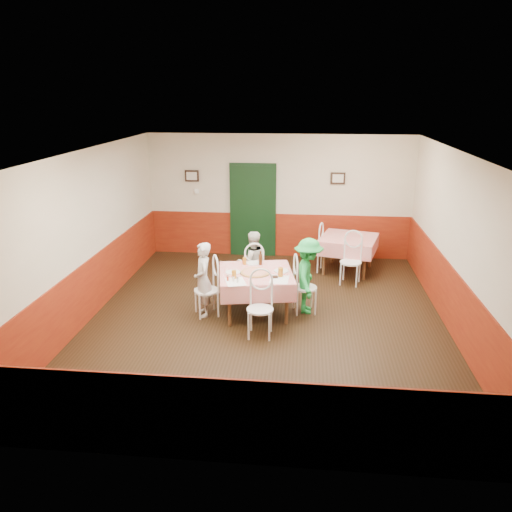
# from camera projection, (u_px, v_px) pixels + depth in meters

# --- Properties ---
(floor) EXTENTS (7.00, 7.00, 0.00)m
(floor) POSITION_uv_depth(u_px,v_px,m) (266.00, 319.00, 8.50)
(floor) COLOR black
(floor) RESTS_ON ground
(ceiling) EXTENTS (7.00, 7.00, 0.00)m
(ceiling) POSITION_uv_depth(u_px,v_px,m) (268.00, 152.00, 7.62)
(ceiling) COLOR white
(ceiling) RESTS_ON back_wall
(back_wall) EXTENTS (6.00, 0.10, 2.80)m
(back_wall) POSITION_uv_depth(u_px,v_px,m) (279.00, 197.00, 11.36)
(back_wall) COLOR beige
(back_wall) RESTS_ON ground
(front_wall) EXTENTS (6.00, 0.10, 2.80)m
(front_wall) POSITION_uv_depth(u_px,v_px,m) (237.00, 344.00, 4.75)
(front_wall) COLOR beige
(front_wall) RESTS_ON ground
(left_wall) EXTENTS (0.10, 7.00, 2.80)m
(left_wall) POSITION_uv_depth(u_px,v_px,m) (89.00, 235.00, 8.35)
(left_wall) COLOR beige
(left_wall) RESTS_ON ground
(right_wall) EXTENTS (0.10, 7.00, 2.80)m
(right_wall) POSITION_uv_depth(u_px,v_px,m) (459.00, 246.00, 7.77)
(right_wall) COLOR beige
(right_wall) RESTS_ON ground
(wainscot_back) EXTENTS (6.00, 0.03, 1.00)m
(wainscot_back) POSITION_uv_depth(u_px,v_px,m) (279.00, 235.00, 11.63)
(wainscot_back) COLOR maroon
(wainscot_back) RESTS_ON ground
(wainscot_front) EXTENTS (6.00, 0.03, 1.00)m
(wainscot_front) POSITION_uv_depth(u_px,v_px,m) (239.00, 422.00, 5.05)
(wainscot_front) COLOR maroon
(wainscot_front) RESTS_ON ground
(wainscot_left) EXTENTS (0.03, 7.00, 1.00)m
(wainscot_left) POSITION_uv_depth(u_px,v_px,m) (95.00, 285.00, 8.63)
(wainscot_left) COLOR maroon
(wainscot_left) RESTS_ON ground
(wainscot_right) EXTENTS (0.03, 7.00, 1.00)m
(wainscot_right) POSITION_uv_depth(u_px,v_px,m) (450.00, 299.00, 8.05)
(wainscot_right) COLOR maroon
(wainscot_right) RESTS_ON ground
(door) EXTENTS (0.96, 0.06, 2.10)m
(door) POSITION_uv_depth(u_px,v_px,m) (253.00, 212.00, 11.48)
(door) COLOR black
(door) RESTS_ON ground
(picture_left) EXTENTS (0.32, 0.03, 0.26)m
(picture_left) POSITION_uv_depth(u_px,v_px,m) (192.00, 176.00, 11.37)
(picture_left) COLOR black
(picture_left) RESTS_ON back_wall
(picture_right) EXTENTS (0.32, 0.03, 0.26)m
(picture_right) POSITION_uv_depth(u_px,v_px,m) (338.00, 178.00, 11.05)
(picture_right) COLOR black
(picture_right) RESTS_ON back_wall
(thermostat) EXTENTS (0.10, 0.03, 0.10)m
(thermostat) POSITION_uv_depth(u_px,v_px,m) (197.00, 191.00, 11.47)
(thermostat) COLOR white
(thermostat) RESTS_ON back_wall
(main_table) EXTENTS (1.41, 1.41, 0.77)m
(main_table) POSITION_uv_depth(u_px,v_px,m) (256.00, 293.00, 8.60)
(main_table) COLOR red
(main_table) RESTS_ON ground
(second_table) EXTENTS (1.37, 1.37, 0.77)m
(second_table) POSITION_uv_depth(u_px,v_px,m) (348.00, 254.00, 10.64)
(second_table) COLOR red
(second_table) RESTS_ON ground
(chair_left) EXTENTS (0.56, 0.56, 0.90)m
(chair_left) POSITION_uv_depth(u_px,v_px,m) (206.00, 290.00, 8.52)
(chair_left) COLOR white
(chair_left) RESTS_ON ground
(chair_right) EXTENTS (0.50, 0.50, 0.90)m
(chair_right) POSITION_uv_depth(u_px,v_px,m) (305.00, 288.00, 8.64)
(chair_right) COLOR white
(chair_right) RESTS_ON ground
(chair_far) EXTENTS (0.52, 0.52, 0.90)m
(chair_far) POSITION_uv_depth(u_px,v_px,m) (253.00, 272.00, 9.38)
(chair_far) COLOR white
(chair_far) RESTS_ON ground
(chair_near) EXTENTS (0.42, 0.42, 0.90)m
(chair_near) POSITION_uv_depth(u_px,v_px,m) (260.00, 310.00, 7.77)
(chair_near) COLOR white
(chair_near) RESTS_ON ground
(chair_second_a) EXTENTS (0.51, 0.51, 0.90)m
(chair_second_a) POSITION_uv_depth(u_px,v_px,m) (313.00, 250.00, 10.69)
(chair_second_a) COLOR white
(chair_second_a) RESTS_ON ground
(chair_second_b) EXTENTS (0.51, 0.51, 0.90)m
(chair_second_b) POSITION_uv_depth(u_px,v_px,m) (351.00, 262.00, 9.91)
(chair_second_b) COLOR white
(chair_second_b) RESTS_ON ground
(pizza) EXTENTS (0.57, 0.57, 0.03)m
(pizza) POSITION_uv_depth(u_px,v_px,m) (255.00, 272.00, 8.42)
(pizza) COLOR #B74723
(pizza) RESTS_ON main_table
(plate_left) EXTENTS (0.29, 0.29, 0.01)m
(plate_left) POSITION_uv_depth(u_px,v_px,m) (233.00, 272.00, 8.46)
(plate_left) COLOR white
(plate_left) RESTS_ON main_table
(plate_right) EXTENTS (0.29, 0.29, 0.01)m
(plate_right) POSITION_uv_depth(u_px,v_px,m) (281.00, 271.00, 8.52)
(plate_right) COLOR white
(plate_right) RESTS_ON main_table
(plate_far) EXTENTS (0.29, 0.29, 0.01)m
(plate_far) POSITION_uv_depth(u_px,v_px,m) (253.00, 263.00, 8.90)
(plate_far) COLOR white
(plate_far) RESTS_ON main_table
(glass_a) EXTENTS (0.09, 0.09, 0.14)m
(glass_a) POSITION_uv_depth(u_px,v_px,m) (234.00, 274.00, 8.18)
(glass_a) COLOR #BF7219
(glass_a) RESTS_ON main_table
(glass_b) EXTENTS (0.10, 0.10, 0.15)m
(glass_b) POSITION_uv_depth(u_px,v_px,m) (281.00, 272.00, 8.26)
(glass_b) COLOR #BF7219
(glass_b) RESTS_ON main_table
(glass_c) EXTENTS (0.08, 0.08, 0.12)m
(glass_c) POSITION_uv_depth(u_px,v_px,m) (244.00, 261.00, 8.85)
(glass_c) COLOR #BF7219
(glass_c) RESTS_ON main_table
(beer_bottle) EXTENTS (0.07, 0.07, 0.23)m
(beer_bottle) POSITION_uv_depth(u_px,v_px,m) (260.00, 259.00, 8.81)
(beer_bottle) COLOR #381C0A
(beer_bottle) RESTS_ON main_table
(shaker_a) EXTENTS (0.04, 0.04, 0.09)m
(shaker_a) POSITION_uv_depth(u_px,v_px,m) (233.00, 279.00, 8.05)
(shaker_a) COLOR silver
(shaker_a) RESTS_ON main_table
(shaker_b) EXTENTS (0.04, 0.04, 0.09)m
(shaker_b) POSITION_uv_depth(u_px,v_px,m) (237.00, 280.00, 8.00)
(shaker_b) COLOR silver
(shaker_b) RESTS_ON main_table
(shaker_c) EXTENTS (0.04, 0.04, 0.09)m
(shaker_c) POSITION_uv_depth(u_px,v_px,m) (228.00, 278.00, 8.08)
(shaker_c) COLOR #B23319
(shaker_c) RESTS_ON main_table
(menu_left) EXTENTS (0.41, 0.47, 0.00)m
(menu_left) POSITION_uv_depth(u_px,v_px,m) (235.00, 282.00, 8.05)
(menu_left) COLOR white
(menu_left) RESTS_ON main_table
(menu_right) EXTENTS (0.31, 0.41, 0.00)m
(menu_right) POSITION_uv_depth(u_px,v_px,m) (279.00, 279.00, 8.15)
(menu_right) COLOR white
(menu_right) RESTS_ON main_table
(wallet) EXTENTS (0.12, 0.11, 0.02)m
(wallet) POSITION_uv_depth(u_px,v_px,m) (274.00, 277.00, 8.23)
(wallet) COLOR black
(wallet) RESTS_ON main_table
(diner_left) EXTENTS (0.44, 0.55, 1.30)m
(diner_left) POSITION_uv_depth(u_px,v_px,m) (203.00, 280.00, 8.45)
(diner_left) COLOR gray
(diner_left) RESTS_ON ground
(diner_far) EXTENTS (0.73, 0.66, 1.23)m
(diner_far) POSITION_uv_depth(u_px,v_px,m) (252.00, 263.00, 9.38)
(diner_far) COLOR gray
(diner_far) RESTS_ON ground
(diner_right) EXTENTS (0.51, 0.87, 1.33)m
(diner_right) POSITION_uv_depth(u_px,v_px,m) (308.00, 276.00, 8.57)
(diner_right) COLOR gray
(diner_right) RESTS_ON ground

